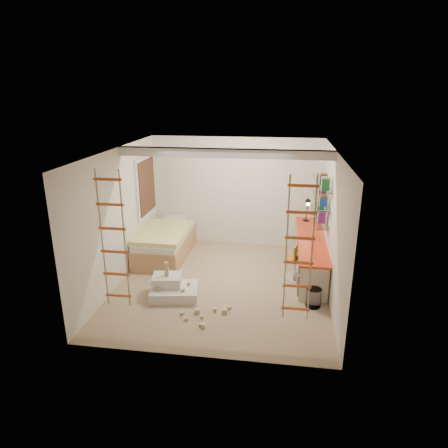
% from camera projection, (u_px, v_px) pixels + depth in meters
% --- Properties ---
extents(floor, '(4.50, 4.50, 0.00)m').
position_uv_depth(floor, '(222.00, 284.00, 7.82)').
color(floor, tan).
rests_on(floor, ground).
extents(ceiling_beam, '(4.00, 0.18, 0.16)m').
position_uv_depth(ceiling_beam, '(224.00, 153.00, 7.29)').
color(ceiling_beam, white).
rests_on(ceiling_beam, ceiling).
extents(window_frame, '(0.06, 1.15, 1.35)m').
position_uv_depth(window_frame, '(145.00, 186.00, 9.00)').
color(window_frame, white).
rests_on(window_frame, wall_left).
extents(window_blind, '(0.02, 1.00, 1.20)m').
position_uv_depth(window_blind, '(147.00, 186.00, 8.99)').
color(window_blind, '#4C2D1E').
rests_on(window_blind, window_frame).
extents(rope_ladder_left, '(0.41, 0.04, 2.13)m').
position_uv_depth(rope_ladder_left, '(113.00, 240.00, 5.88)').
color(rope_ladder_left, '#D24C23').
rests_on(rope_ladder_left, ceiling).
extents(rope_ladder_right, '(0.41, 0.04, 2.13)m').
position_uv_depth(rope_ladder_right, '(299.00, 251.00, 5.50)').
color(rope_ladder_right, '#D95025').
rests_on(rope_ladder_right, ceiling).
extents(waste_bin, '(0.27, 0.27, 0.34)m').
position_uv_depth(waste_bin, '(314.00, 298.00, 6.98)').
color(waste_bin, white).
rests_on(waste_bin, floor).
extents(desk, '(0.56, 2.80, 0.75)m').
position_uv_depth(desk, '(310.00, 253.00, 8.26)').
color(desk, red).
rests_on(desk, floor).
extents(shelves, '(0.25, 1.80, 0.71)m').
position_uv_depth(shelves, '(320.00, 199.00, 8.14)').
color(shelves, white).
rests_on(shelves, wall_right).
extents(bed, '(1.02, 2.00, 0.69)m').
position_uv_depth(bed, '(166.00, 242.00, 9.06)').
color(bed, '#AD7F51').
rests_on(bed, floor).
extents(task_lamp, '(0.14, 0.36, 0.57)m').
position_uv_depth(task_lamp, '(308.00, 207.00, 8.93)').
color(task_lamp, black).
rests_on(task_lamp, desk).
extents(swivel_chair, '(0.51, 0.51, 0.73)m').
position_uv_depth(swivel_chair, '(294.00, 266.00, 7.97)').
color(swivel_chair, '#BA6923').
rests_on(swivel_chair, floor).
extents(play_platform, '(0.94, 0.79, 0.38)m').
position_uv_depth(play_platform, '(172.00, 288.00, 7.34)').
color(play_platform, silver).
rests_on(play_platform, floor).
extents(toy_blocks, '(1.36, 1.11, 0.65)m').
position_uv_depth(toy_blocks, '(191.00, 299.00, 6.91)').
color(toy_blocks, '#CCB284').
rests_on(toy_blocks, floor).
extents(books, '(0.14, 0.70, 0.92)m').
position_uv_depth(books, '(321.00, 195.00, 8.11)').
color(books, '#8C1E7F').
rests_on(books, shelves).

